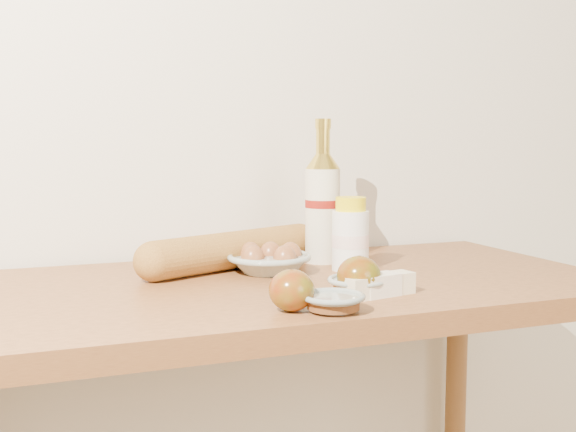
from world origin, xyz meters
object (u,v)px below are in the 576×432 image
object	(u,v)px
cream_bottle	(350,236)
baguette	(233,250)
egg_bowl	(269,261)
table	(282,347)
bourbon_bottle	(323,204)

from	to	relation	value
cream_bottle	baguette	world-z (taller)	cream_bottle
cream_bottle	baguette	bearing A→B (deg)	175.08
egg_bowl	baguette	xyz separation A→B (m)	(-0.05, 0.07, 0.01)
table	baguette	size ratio (longest dim) A/B	2.76
table	bourbon_bottle	bearing A→B (deg)	45.88
table	bourbon_bottle	xyz separation A→B (m)	(0.15, 0.15, 0.24)
bourbon_bottle	cream_bottle	bearing A→B (deg)	-58.69
cream_bottle	baguette	xyz separation A→B (m)	(-0.21, 0.09, -0.03)
bourbon_bottle	egg_bowl	world-z (taller)	bourbon_bottle
table	egg_bowl	bearing A→B (deg)	86.96
bourbon_bottle	egg_bowl	size ratio (longest dim) A/B	1.40
bourbon_bottle	baguette	distance (m)	0.21
cream_bottle	table	bearing A→B (deg)	-143.21
table	egg_bowl	size ratio (longest dim) A/B	5.71
egg_bowl	baguette	bearing A→B (deg)	127.99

